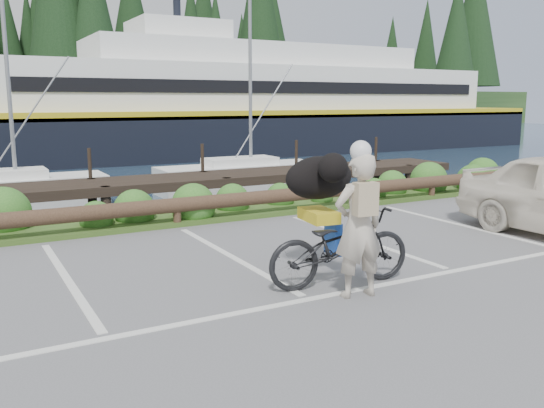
{
  "coord_description": "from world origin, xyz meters",
  "views": [
    {
      "loc": [
        -3.86,
        -6.42,
        2.55
      ],
      "look_at": [
        0.02,
        0.63,
        1.1
      ],
      "focal_mm": 38.0,
      "sensor_mm": 36.0,
      "label": 1
    }
  ],
  "objects": [
    {
      "name": "ground",
      "position": [
        0.0,
        0.0,
        0.0
      ],
      "size": [
        72.0,
        72.0,
        0.0
      ],
      "primitive_type": "plane",
      "color": "#5C5B5E"
    },
    {
      "name": "vegetation_strip",
      "position": [
        0.0,
        5.3,
        0.05
      ],
      "size": [
        34.0,
        1.6,
        0.1
      ],
      "primitive_type": "cube",
      "color": "#3D5B21",
      "rests_on": "ground"
    },
    {
      "name": "log_rail",
      "position": [
        0.0,
        4.6,
        0.0
      ],
      "size": [
        32.0,
        0.3,
        0.6
      ],
      "primitive_type": null,
      "color": "#443021",
      "rests_on": "ground"
    },
    {
      "name": "bicycle",
      "position": [
        0.7,
        -0.1,
        0.56
      ],
      "size": [
        2.2,
        1.01,
        1.12
      ],
      "primitive_type": "imported",
      "rotation": [
        0.0,
        0.0,
        1.44
      ],
      "color": "black",
      "rests_on": "ground"
    },
    {
      "name": "cyclist",
      "position": [
        0.64,
        -0.59,
        0.95
      ],
      "size": [
        0.75,
        0.54,
        1.9
      ],
      "primitive_type": "imported",
      "rotation": [
        0.0,
        0.0,
        3.01
      ],
      "color": "#BDB2A0",
      "rests_on": "ground"
    },
    {
      "name": "dog",
      "position": [
        0.79,
        0.58,
        1.43
      ],
      "size": [
        0.68,
        1.16,
        0.64
      ],
      "primitive_type": "ellipsoid",
      "rotation": [
        0.0,
        0.0,
        1.44
      ],
      "color": "black",
      "rests_on": "bicycle"
    }
  ]
}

